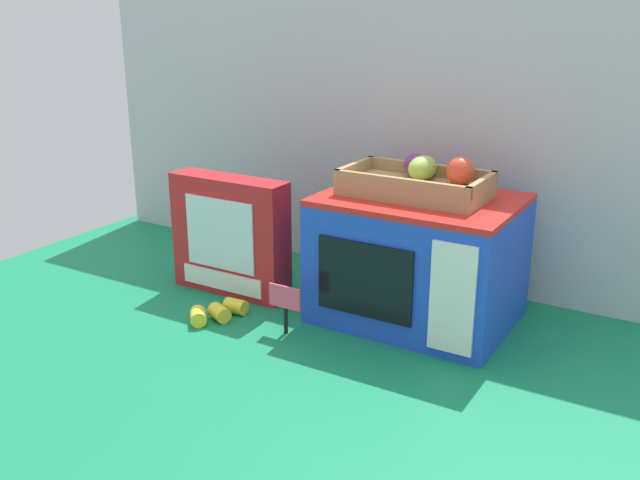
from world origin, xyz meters
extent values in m
plane|color=#147A4C|center=(0.00, 0.00, 0.00)|extent=(1.70, 1.70, 0.00)
cube|color=#B7BABF|center=(0.00, 0.28, 0.32)|extent=(1.61, 0.03, 0.64)
cube|color=blue|center=(0.18, 0.06, 0.12)|extent=(0.38, 0.28, 0.24)
cube|color=red|center=(0.18, 0.06, 0.25)|extent=(0.38, 0.28, 0.01)
cube|color=black|center=(0.13, -0.09, 0.12)|extent=(0.20, 0.01, 0.15)
cube|color=white|center=(0.30, -0.09, 0.12)|extent=(0.08, 0.01, 0.20)
cube|color=#A37F51|center=(0.16, 0.06, 0.27)|extent=(0.28, 0.15, 0.03)
cube|color=#A37F51|center=(0.16, -0.01, 0.29)|extent=(0.28, 0.01, 0.02)
cube|color=#A37F51|center=(0.16, 0.13, 0.29)|extent=(0.28, 0.01, 0.02)
cube|color=#A37F51|center=(0.03, 0.06, 0.29)|extent=(0.01, 0.15, 0.02)
cube|color=#A37F51|center=(0.30, 0.06, 0.29)|extent=(0.01, 0.15, 0.02)
sphere|color=#72287F|center=(0.14, 0.11, 0.31)|extent=(0.05, 0.05, 0.05)
ellipsoid|color=#9EC647|center=(0.16, 0.09, 0.31)|extent=(0.06, 0.08, 0.05)
sphere|color=#E04228|center=(0.24, 0.09, 0.31)|extent=(0.05, 0.05, 0.05)
cube|color=red|center=(-0.23, -0.02, 0.13)|extent=(0.28, 0.07, 0.26)
cube|color=silver|center=(-0.23, -0.06, 0.14)|extent=(0.18, 0.00, 0.16)
cube|color=white|center=(-0.23, -0.06, 0.04)|extent=(0.21, 0.00, 0.04)
cylinder|color=black|center=(-0.01, -0.14, 0.03)|extent=(0.01, 0.01, 0.06)
cube|color=#F44C6B|center=(-0.01, -0.14, 0.08)|extent=(0.07, 0.00, 0.05)
cylinder|color=yellow|center=(-0.19, -0.20, 0.02)|extent=(0.05, 0.05, 0.03)
cylinder|color=yellow|center=(-0.16, -0.16, 0.02)|extent=(0.05, 0.05, 0.03)
cylinder|color=yellow|center=(-0.15, -0.12, 0.02)|extent=(0.05, 0.03, 0.03)
camera|label=1|loc=(0.69, -1.19, 0.62)|focal=39.88mm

